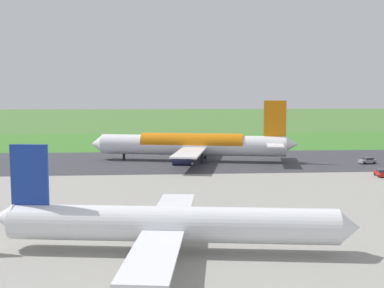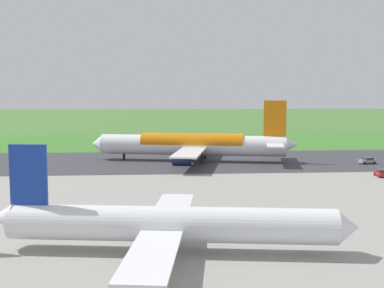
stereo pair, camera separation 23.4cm
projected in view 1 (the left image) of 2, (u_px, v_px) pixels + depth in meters
ground_plane at (210, 161)px, 125.49m from camera, size 800.00×800.00×0.00m
runway_asphalt at (210, 161)px, 125.48m from camera, size 600.00×40.57×0.06m
apron_concrete at (283, 253)px, 53.34m from camera, size 440.00×110.00×0.05m
grass_verge_foreground at (196, 143)px, 170.66m from camera, size 600.00×80.00×0.04m
airliner_main at (193, 145)px, 124.62m from camera, size 53.75×44.29×15.88m
airliner_parked_mid at (170, 223)px, 53.44m from camera, size 41.10×33.75×12.01m
service_car_followme at (367, 161)px, 120.19m from camera, size 4.49×2.67×1.62m
service_car_ops at (381, 173)px, 101.85m from camera, size 2.33×4.39×1.62m
no_stopping_sign at (184, 140)px, 167.34m from camera, size 0.60×0.10×2.31m
traffic_cone_orange at (172, 142)px, 169.91m from camera, size 0.40×0.40×0.55m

